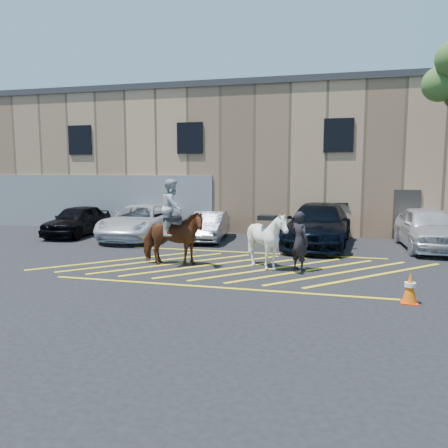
% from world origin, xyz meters
% --- Properties ---
extents(ground, '(90.00, 90.00, 0.00)m').
position_xyz_m(ground, '(0.00, 0.00, 0.00)').
color(ground, black).
rests_on(ground, ground).
extents(car_black_suv, '(1.85, 4.26, 1.43)m').
position_xyz_m(car_black_suv, '(-8.74, 4.49, 0.72)').
color(car_black_suv, black).
rests_on(car_black_suv, ground).
extents(car_white_pickup, '(2.73, 5.46, 1.49)m').
position_xyz_m(car_white_pickup, '(-5.55, 4.45, 0.74)').
color(car_white_pickup, silver).
rests_on(car_white_pickup, ground).
extents(car_silver_sedan, '(1.67, 3.88, 1.24)m').
position_xyz_m(car_silver_sedan, '(-2.38, 4.67, 0.62)').
color(car_silver_sedan, gray).
rests_on(car_silver_sedan, ground).
extents(car_blue_suv, '(2.83, 6.00, 1.69)m').
position_xyz_m(car_blue_suv, '(2.30, 4.47, 0.85)').
color(car_blue_suv, black).
rests_on(car_blue_suv, ground).
extents(car_white_suv, '(2.13, 4.91, 1.65)m').
position_xyz_m(car_white_suv, '(6.44, 4.60, 0.83)').
color(car_white_suv, silver).
rests_on(car_white_suv, ground).
extents(handler, '(0.79, 0.76, 1.82)m').
position_xyz_m(handler, '(1.90, -0.28, 0.91)').
color(handler, black).
rests_on(handler, ground).
extents(warehouse, '(32.42, 10.20, 7.30)m').
position_xyz_m(warehouse, '(-0.01, 11.99, 3.65)').
color(warehouse, tan).
rests_on(warehouse, ground).
extents(hatching_zone, '(12.60, 5.12, 0.01)m').
position_xyz_m(hatching_zone, '(-0.00, -0.30, 0.01)').
color(hatching_zone, yellow).
rests_on(hatching_zone, ground).
extents(mounted_bay, '(2.19, 1.17, 2.78)m').
position_xyz_m(mounted_bay, '(-2.10, -0.54, 1.12)').
color(mounted_bay, '#5F2716').
rests_on(mounted_bay, ground).
extents(saddled_white, '(1.47, 1.65, 1.80)m').
position_xyz_m(saddled_white, '(0.91, -0.29, 0.91)').
color(saddled_white, white).
rests_on(saddled_white, ground).
extents(traffic_cone, '(0.41, 0.41, 0.73)m').
position_xyz_m(traffic_cone, '(4.62, -3.02, 0.37)').
color(traffic_cone, red).
rests_on(traffic_cone, ground).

